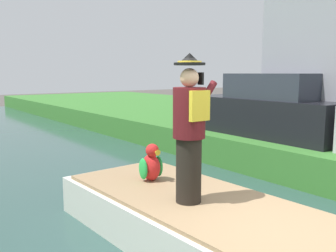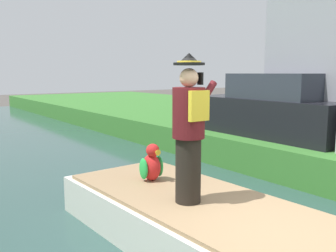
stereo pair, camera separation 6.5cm
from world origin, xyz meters
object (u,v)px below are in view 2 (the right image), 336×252
(boat, at_px, (192,218))
(parked_car_dark, at_px, (273,109))
(parrot_plush, at_px, (152,165))
(person_pirate, at_px, (189,129))

(boat, relative_size, parked_car_dark, 1.06)
(boat, xyz_separation_m, parrot_plush, (-0.03, 0.92, 0.55))
(boat, xyz_separation_m, person_pirate, (-0.18, -0.13, 1.23))
(person_pirate, distance_m, parrot_plush, 1.26)
(person_pirate, bearing_deg, parrot_plush, 66.37)
(boat, relative_size, parrot_plush, 7.49)
(person_pirate, height_order, parrot_plush, person_pirate)
(boat, height_order, person_pirate, person_pirate)
(parked_car_dark, bearing_deg, person_pirate, -153.74)
(parrot_plush, bearing_deg, parked_car_dark, 15.14)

